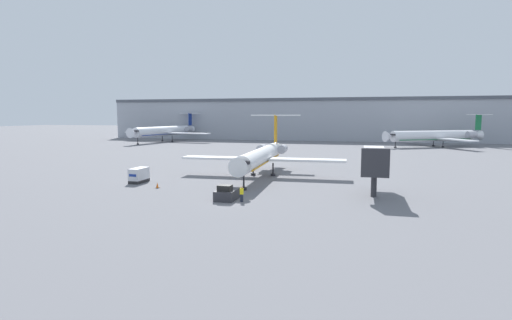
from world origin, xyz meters
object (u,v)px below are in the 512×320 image
object	(u,v)px
luggage_cart	(139,175)
airplane_parked_far_left	(436,136)
worker_near_tug	(242,193)
jet_bridge	(374,160)
airplane_main	(262,155)
traffic_cone_left	(157,185)
pushback_tug	(227,194)
airplane_parked_far_right	(165,131)

from	to	relation	value
luggage_cart	airplane_parked_far_left	bearing A→B (deg)	56.98
worker_near_tug	jet_bridge	xyz separation A→B (m)	(14.86, 8.67, 3.45)
luggage_cart	jet_bridge	distance (m)	33.76
airplane_main	airplane_parked_far_left	xyz separation A→B (m)	(38.19, 73.22, 0.04)
airplane_main	traffic_cone_left	bearing A→B (deg)	-129.14
jet_bridge	pushback_tug	bearing A→B (deg)	-155.14
airplane_main	luggage_cart	xyz separation A→B (m)	(-16.30, -10.64, -2.39)
worker_near_tug	airplane_parked_far_right	distance (m)	110.05
pushback_tug	traffic_cone_left	world-z (taller)	pushback_tug
pushback_tug	luggage_cart	bearing A→B (deg)	154.23
traffic_cone_left	luggage_cart	bearing A→B (deg)	145.22
traffic_cone_left	airplane_parked_far_right	bearing A→B (deg)	117.01
luggage_cart	traffic_cone_left	xyz separation A→B (m)	(4.88, -3.39, -0.72)
worker_near_tug	airplane_parked_far_right	bearing A→B (deg)	122.15
airplane_parked_far_left	jet_bridge	xyz separation A→B (m)	(-20.90, -84.06, 0.92)
airplane_main	traffic_cone_left	size ratio (longest dim) A/B	38.40
airplane_parked_far_left	traffic_cone_left	bearing A→B (deg)	-119.62
worker_near_tug	airplane_parked_far_right	world-z (taller)	airplane_parked_far_right
pushback_tug	airplane_parked_far_right	xyz separation A→B (m)	(-56.47, 92.32, 3.38)
airplane_main	pushback_tug	distance (m)	18.90
airplane_main	pushback_tug	world-z (taller)	airplane_main
traffic_cone_left	airplane_parked_far_left	xyz separation A→B (m)	(49.61, 87.25, 3.15)
luggage_cart	traffic_cone_left	size ratio (longest dim) A/B	4.43
luggage_cart	airplane_parked_far_right	size ratio (longest dim) A/B	0.09
traffic_cone_left	jet_bridge	world-z (taller)	jet_bridge
luggage_cart	jet_bridge	world-z (taller)	jet_bridge
luggage_cart	airplane_parked_far_left	xyz separation A→B (m)	(54.49, 83.86, 2.42)
airplane_main	worker_near_tug	size ratio (longest dim) A/B	15.99
pushback_tug	worker_near_tug	xyz separation A→B (m)	(2.07, -0.82, 0.29)
pushback_tug	traffic_cone_left	size ratio (longest dim) A/B	4.85
pushback_tug	airplane_main	bearing A→B (deg)	91.12
worker_near_tug	traffic_cone_left	world-z (taller)	worker_near_tug
luggage_cart	worker_near_tug	bearing A→B (deg)	-25.34
pushback_tug	airplane_parked_far_right	size ratio (longest dim) A/B	0.10
pushback_tug	airplane_parked_far_right	bearing A→B (deg)	121.45
jet_bridge	luggage_cart	bearing A→B (deg)	179.66
airplane_parked_far_right	jet_bridge	bearing A→B (deg)	-49.01
luggage_cart	worker_near_tug	size ratio (longest dim) A/B	1.84
pushback_tug	airplane_parked_far_left	size ratio (longest dim) A/B	0.11
airplane_main	airplane_parked_far_right	world-z (taller)	airplane_parked_far_right
airplane_main	airplane_parked_far_left	world-z (taller)	airplane_parked_far_left
pushback_tug	luggage_cart	distance (m)	18.51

